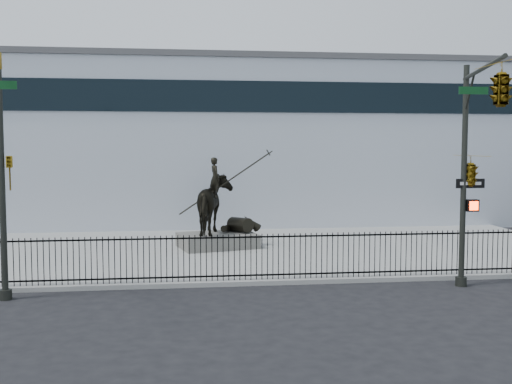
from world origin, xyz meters
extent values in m
plane|color=black|center=(0.00, 0.00, 0.00)|extent=(120.00, 120.00, 0.00)
cube|color=gray|center=(0.00, 7.00, 0.07)|extent=(30.00, 12.00, 0.15)
cube|color=silver|center=(0.00, 20.00, 4.50)|extent=(44.00, 14.00, 9.00)
cube|color=black|center=(0.00, 1.25, 0.30)|extent=(22.00, 0.05, 0.05)
cube|color=black|center=(0.00, 1.25, 1.55)|extent=(22.00, 0.05, 0.05)
cube|color=black|center=(0.00, 1.25, 0.90)|extent=(22.00, 0.03, 1.50)
cube|color=#56554F|center=(-0.38, 7.61, 0.45)|extent=(3.59, 2.88, 0.59)
imported|color=black|center=(-0.38, 7.61, 2.00)|extent=(2.68, 2.94, 2.51)
imported|color=black|center=(-0.47, 7.59, 3.15)|extent=(0.55, 0.70, 1.70)
cylinder|color=black|center=(-0.04, 7.70, 2.89)|extent=(3.93, 1.06, 2.56)
cylinder|color=black|center=(-7.00, 0.20, 0.15)|extent=(0.36, 0.36, 0.30)
cylinder|color=black|center=(-7.00, 0.20, 3.50)|extent=(0.18, 0.18, 7.00)
imported|color=#A67E12|center=(-6.78, 0.20, 3.70)|extent=(0.16, 0.20, 1.00)
cylinder|color=black|center=(7.00, 0.20, 0.15)|extent=(0.36, 0.36, 0.30)
cylinder|color=black|center=(7.00, 0.20, 3.50)|extent=(0.18, 0.18, 7.00)
cylinder|color=black|center=(6.40, -1.92, 6.60)|extent=(1.47, 4.84, 0.12)
imported|color=#A67E12|center=(5.80, -4.05, 5.97)|extent=(0.58, 2.73, 1.10)
imported|color=#A67E12|center=(7.22, 0.20, 3.70)|extent=(0.53, 2.48, 1.00)
cube|color=#0C3F19|center=(6.64, -1.00, 6.10)|extent=(0.90, 0.03, 0.22)
cube|color=black|center=(7.28, 0.15, 2.60)|extent=(0.38, 0.22, 0.38)
cube|color=#FF2D05|center=(7.28, 0.03, 2.60)|extent=(0.28, 0.02, 0.28)
cube|color=black|center=(7.20, 0.15, 3.30)|extent=(0.95, 0.03, 0.30)
camera|label=1|loc=(-1.82, -17.74, 4.49)|focal=42.00mm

